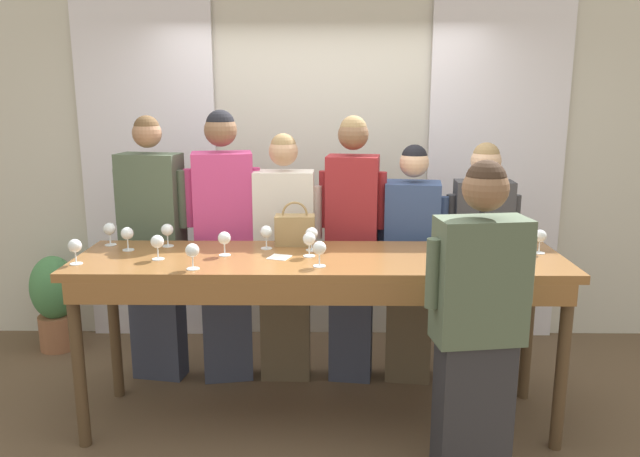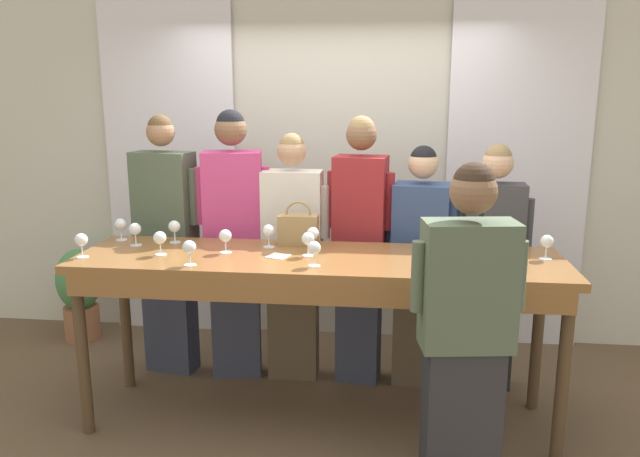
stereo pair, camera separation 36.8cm
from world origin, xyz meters
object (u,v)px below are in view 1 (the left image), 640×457
at_px(guest_striped_shirt, 352,247).
at_px(guest_beige_cap, 480,259).
at_px(wine_glass_center_left, 157,242).
at_px(guest_olive_jacket, 154,247).
at_px(wine_bottle, 480,240).
at_px(guest_pink_top, 225,245).
at_px(host_pouring, 478,324).
at_px(potted_plant, 55,299).
at_px(guest_cream_sweater, 285,256).
at_px(wine_glass_back_mid, 75,247).
at_px(wine_glass_near_host, 192,251).
at_px(wine_glass_by_handbag, 309,240).
at_px(wine_glass_by_bottle, 319,249).
at_px(wine_glass_back_left, 312,234).
at_px(wine_glass_back_right, 167,231).
at_px(wine_glass_center_right, 127,234).
at_px(wine_glass_front_left, 109,230).
at_px(tasting_bar, 320,275).
at_px(handbag, 295,229).
at_px(wine_glass_front_mid, 540,237).
at_px(guest_navy_coat, 411,263).
at_px(wine_glass_center_mid, 266,233).
at_px(wine_glass_front_right, 224,239).

relative_size(guest_striped_shirt, guest_beige_cap, 1.10).
bearing_deg(wine_glass_center_left, guest_olive_jacket, 107.74).
height_order(wine_bottle, guest_pink_top, guest_pink_top).
relative_size(wine_bottle, host_pouring, 0.20).
bearing_deg(potted_plant, guest_cream_sweater, -14.41).
height_order(guest_pink_top, host_pouring, guest_pink_top).
height_order(wine_glass_back_mid, wine_glass_near_host, same).
bearing_deg(wine_glass_by_handbag, wine_glass_by_bottle, -74.06).
xyz_separation_m(wine_glass_back_left, wine_glass_back_right, (-0.90, 0.09, 0.00)).
distance_m(guest_cream_sweater, potted_plant, 1.95).
bearing_deg(wine_glass_by_bottle, guest_striped_shirt, 75.09).
height_order(wine_glass_back_right, wine_glass_by_handbag, same).
xyz_separation_m(guest_cream_sweater, guest_striped_shirt, (0.46, -0.00, 0.07)).
bearing_deg(wine_glass_center_right, wine_glass_front_left, 140.40).
bearing_deg(guest_cream_sweater, tasting_bar, -68.28).
bearing_deg(guest_pink_top, potted_plant, 161.68).
relative_size(handbag, wine_glass_front_mid, 1.93).
bearing_deg(wine_glass_by_bottle, guest_navy_coat, 52.44).
xyz_separation_m(wine_glass_front_left, potted_plant, (-0.76, 0.81, -0.74)).
bearing_deg(guest_beige_cap, host_pouring, -104.04).
relative_size(wine_glass_center_mid, wine_glass_back_mid, 1.00).
distance_m(wine_glass_by_bottle, guest_pink_top, 1.05).
relative_size(tasting_bar, wine_glass_front_left, 19.91).
distance_m(handbag, wine_glass_front_right, 0.48).
bearing_deg(wine_glass_back_left, handbag, 128.64).
relative_size(wine_glass_by_handbag, guest_beige_cap, 0.09).
xyz_separation_m(tasting_bar, wine_glass_back_mid, (-1.36, -0.15, 0.21)).
xyz_separation_m(wine_glass_front_right, guest_cream_sweater, (0.31, 0.58, -0.26)).
bearing_deg(wine_bottle, guest_cream_sweater, 148.04).
height_order(wine_glass_front_right, wine_glass_by_bottle, same).
relative_size(wine_bottle, guest_navy_coat, 0.21).
height_order(handbag, guest_beige_cap, guest_beige_cap).
height_order(wine_glass_front_right, guest_pink_top, guest_pink_top).
bearing_deg(guest_pink_top, wine_glass_near_host, -91.91).
height_order(wine_glass_front_right, wine_glass_near_host, same).
relative_size(wine_glass_front_right, guest_cream_sweater, 0.08).
height_order(handbag, wine_glass_center_right, handbag).
distance_m(guest_pink_top, potted_plant, 1.59).
height_order(wine_glass_by_handbag, guest_striped_shirt, guest_striped_shirt).
distance_m(wine_bottle, wine_glass_back_mid, 2.26).
xyz_separation_m(wine_glass_back_right, guest_cream_sweater, (0.70, 0.37, -0.26)).
relative_size(guest_striped_shirt, guest_navy_coat, 1.11).
bearing_deg(wine_glass_back_left, guest_cream_sweater, 113.19).
bearing_deg(handbag, guest_cream_sweater, 105.31).
height_order(wine_bottle, wine_glass_back_left, wine_bottle).
bearing_deg(guest_navy_coat, guest_striped_shirt, 180.00).
bearing_deg(wine_glass_near_host, wine_glass_back_right, 117.64).
bearing_deg(wine_glass_back_left, wine_glass_front_left, 174.82).
distance_m(wine_glass_center_right, potted_plant, 1.50).
xyz_separation_m(wine_glass_near_host, guest_striped_shirt, (0.90, 0.87, -0.19)).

